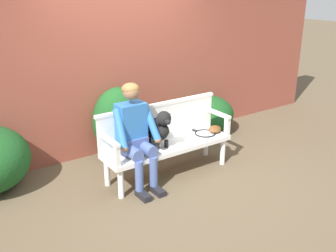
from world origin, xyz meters
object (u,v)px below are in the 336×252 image
at_px(garden_bench, 168,148).
at_px(tennis_racket, 203,133).
at_px(person_seated, 135,132).
at_px(baseball_glove, 215,129).
at_px(dog_on_bench, 159,128).

height_order(garden_bench, tennis_racket, tennis_racket).
bearing_deg(person_seated, baseball_glove, -0.72).
relative_size(garden_bench, dog_on_bench, 3.43).
relative_size(garden_bench, person_seated, 1.35).
bearing_deg(garden_bench, tennis_racket, 2.60).
relative_size(dog_on_bench, baseball_glove, 2.32).
height_order(garden_bench, baseball_glove, baseball_glove).
bearing_deg(person_seated, garden_bench, 1.07).
bearing_deg(person_seated, tennis_racket, 1.92).
relative_size(dog_on_bench, tennis_racket, 0.88).
relative_size(garden_bench, baseball_glove, 7.97).
height_order(dog_on_bench, baseball_glove, dog_on_bench).
xyz_separation_m(garden_bench, person_seated, (-0.49, -0.01, 0.33)).
height_order(person_seated, baseball_glove, person_seated).
bearing_deg(tennis_racket, dog_on_bench, -177.82).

